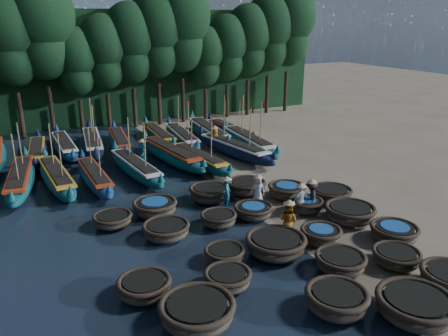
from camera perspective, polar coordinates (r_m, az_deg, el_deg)
name	(u,v)px	position (r m, az deg, el deg)	size (l,w,h in m)	color
ground	(247,208)	(22.37, 2.99, -5.30)	(120.00, 120.00, 0.00)	gray
foliage_wall	(121,66)	(42.58, -13.35, 12.78)	(40.00, 3.00, 10.00)	black
coracle_2	(337,300)	(15.30, 14.50, -16.36)	(2.48, 2.48, 0.82)	brown
coracle_3	(415,306)	(15.83, 23.70, -16.17)	(2.60, 2.60, 0.83)	brown
coracle_5	(197,311)	(14.43, -3.53, -18.19)	(2.99, 2.99, 0.80)	brown
coracle_6	(228,279)	(16.02, 0.50, -14.26)	(1.75, 1.75, 0.68)	brown
coracle_7	(340,262)	(17.54, 14.96, -11.75)	(2.39, 2.39, 0.70)	brown
coracle_8	(396,257)	(18.60, 21.58, -10.74)	(1.89, 1.89, 0.65)	brown
coracle_9	(394,232)	(20.44, 21.33, -7.81)	(2.42, 2.42, 0.72)	brown
coracle_10	(144,287)	(15.82, -10.37, -15.02)	(2.07, 2.07, 0.70)	brown
coracle_11	(225,254)	(17.52, 0.08, -11.20)	(1.80, 1.80, 0.64)	brown
coracle_12	(276,245)	(18.12, 6.79, -9.89)	(2.63, 2.63, 0.82)	brown
coracle_13	(321,235)	(19.32, 12.53, -8.49)	(2.06, 2.06, 0.72)	brown
coracle_14	(350,213)	(21.60, 16.12, -5.63)	(2.61, 2.61, 0.81)	brown
coracle_15	(166,230)	(19.46, -7.56, -8.01)	(2.10, 2.10, 0.70)	brown
coracle_16	(218,219)	(20.36, -0.72, -6.65)	(1.81, 1.81, 0.65)	brown
coracle_17	(253,211)	(21.21, 3.84, -5.59)	(1.98, 1.98, 0.66)	brown
coracle_18	(306,205)	(22.14, 10.63, -4.73)	(2.12, 2.12, 0.70)	brown
coracle_19	(331,194)	(23.72, 13.79, -3.29)	(2.68, 2.68, 0.74)	brown
coracle_20	(113,220)	(20.97, -14.33, -6.54)	(1.88, 1.88, 0.63)	brown
coracle_21	(155,207)	(21.66, -9.01, -5.07)	(2.31, 2.31, 0.77)	brown
coracle_22	(209,193)	(22.99, -1.94, -3.29)	(2.42, 2.42, 0.84)	brown
coracle_23	(246,186)	(23.97, 2.94, -2.42)	(2.63, 2.63, 0.80)	brown
coracle_24	(287,190)	(23.69, 8.18, -2.91)	(2.05, 2.05, 0.76)	brown
long_boat_1	(20,179)	(27.30, -25.05, -1.30)	(2.62, 8.33, 3.57)	#0E4352
long_boat_2	(57,177)	(26.83, -21.02, -1.12)	(1.86, 8.16, 3.47)	#0E4352
long_boat_3	(95,177)	(26.37, -16.55, -1.08)	(1.38, 7.46, 3.17)	navy
long_boat_4	(136,167)	(27.26, -11.47, 0.08)	(2.04, 8.09, 3.45)	#0E4352
long_boat_5	(171,154)	(29.45, -6.96, 1.84)	(2.55, 8.85, 1.57)	#0E4352
long_boat_6	(199,159)	(28.47, -3.27, 1.20)	(2.06, 7.71, 3.29)	#0E4352
long_boat_7	(234,149)	(30.50, 1.30, 2.56)	(2.87, 8.58, 3.69)	#0F1437
long_boat_8	(248,142)	(32.24, 3.20, 3.47)	(2.16, 8.95, 3.81)	#0E4352
long_boat_10	(37,152)	(32.66, -23.21, 1.96)	(2.16, 7.45, 1.32)	#0F1437
long_boat_11	(65,146)	(33.41, -20.10, 2.75)	(1.43, 7.92, 1.39)	navy
long_boat_12	(93,143)	(33.40, -16.78, 3.18)	(2.59, 8.46, 3.62)	#0F1437
long_boat_13	(120,141)	(33.59, -13.49, 3.46)	(2.37, 7.75, 1.38)	navy
long_boat_14	(158,135)	(34.57, -8.56, 4.23)	(1.74, 8.02, 1.41)	#0E4352
long_boat_15	(182,137)	(33.84, -5.54, 4.08)	(2.31, 8.30, 3.54)	navy
long_boat_16	(208,132)	(34.99, -2.08, 4.74)	(2.57, 9.17, 1.62)	#0E4352
long_boat_17	(230,130)	(35.94, 0.74, 4.96)	(1.54, 7.57, 3.21)	#0F1437
fisherman_0	(258,188)	(22.71, 4.46, -2.68)	(0.87, 0.87, 1.72)	silver
fisherman_1	(227,191)	(22.00, 0.38, -3.08)	(0.63, 0.71, 1.84)	#195869
fisherman_2	(288,220)	(19.15, 8.40, -6.73)	(0.91, 1.03, 1.98)	#B36717
fisherman_3	(311,196)	(22.03, 11.31, -3.60)	(1.07, 1.23, 1.85)	black
fisherman_4	(300,199)	(21.56, 9.95, -4.01)	(0.99, 0.53, 1.80)	silver
fisherman_5	(143,153)	(28.66, -10.58, 1.89)	(0.82, 1.75, 2.01)	#195869
fisherman_6	(215,138)	(31.86, -1.22, 3.91)	(0.83, 1.00, 1.95)	#B36717
tree_3	(9,35)	(37.63, -26.29, 15.26)	(4.92, 4.92, 11.60)	black
tree_4	(41,26)	(37.76, -22.84, 16.75)	(5.34, 5.34, 12.58)	black
tree_5	(76,61)	(38.18, -18.81, 13.12)	(3.68, 3.68, 8.68)	black
tree_6	(104,51)	(38.55, -15.46, 14.49)	(4.09, 4.09, 9.65)	black
tree_7	(130,42)	(39.06, -12.13, 15.78)	(4.51, 4.51, 10.63)	black
tree_8	(156,33)	(39.71, -8.87, 16.99)	(4.92, 4.92, 11.60)	black
tree_9	(181,25)	(40.50, -5.68, 18.10)	(5.34, 5.34, 12.58)	black
tree_10	(205,56)	(41.53, -2.52, 14.45)	(3.68, 3.68, 8.68)	black
tree_11	(227,47)	(42.49, 0.39, 15.48)	(4.09, 4.09, 9.65)	black
tree_12	(248,39)	(43.57, 3.19, 16.43)	(4.51, 4.51, 10.63)	black
tree_13	(269,32)	(44.75, 5.87, 17.29)	(4.92, 4.92, 11.60)	black
tree_14	(289,24)	(46.03, 8.43, 18.08)	(5.34, 5.34, 12.58)	black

